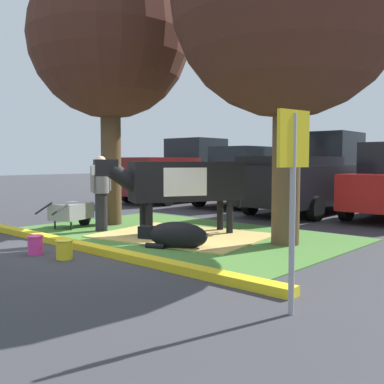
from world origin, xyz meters
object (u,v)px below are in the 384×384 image
at_px(person_handler, 101,191).
at_px(wheelbarrow, 72,212).
at_px(calf_lying, 176,235).
at_px(bucket_pink, 35,245).
at_px(cow_holstein, 182,182).
at_px(sedan_silver, 246,177).
at_px(shade_tree_left, 110,39).
at_px(pickup_truck_maroon, 182,172).
at_px(bucket_yellow, 64,249).
at_px(shade_tree_right, 289,0).
at_px(pickup_truck_black, 313,175).
at_px(parking_sign, 293,171).

xyz_separation_m(person_handler, wheelbarrow, (-0.89, -0.16, -0.50)).
relative_size(calf_lying, bucket_pink, 4.23).
bearing_deg(cow_holstein, sedan_silver, 114.29).
relative_size(person_handler, sedan_silver, 0.37).
height_order(shade_tree_left, person_handler, shade_tree_left).
height_order(pickup_truck_maroon, sedan_silver, pickup_truck_maroon).
bearing_deg(shade_tree_left, cow_holstein, -0.55).
bearing_deg(calf_lying, bucket_yellow, -111.91).
bearing_deg(shade_tree_right, shade_tree_left, -173.29).
bearing_deg(calf_lying, shade_tree_left, 161.32).
relative_size(cow_holstein, pickup_truck_black, 0.54).
distance_m(shade_tree_right, bucket_pink, 6.08).
distance_m(person_handler, bucket_yellow, 2.85).
xyz_separation_m(pickup_truck_maroon, sedan_silver, (2.91, 0.14, -0.13)).
bearing_deg(pickup_truck_black, person_handler, -103.60).
bearing_deg(bucket_yellow, person_handler, 131.70).
bearing_deg(pickup_truck_black, wheelbarrow, -110.19).
distance_m(shade_tree_right, calf_lying, 4.62).
distance_m(shade_tree_right, pickup_truck_black, 6.56).
xyz_separation_m(parking_sign, bucket_pink, (-4.61, -0.26, -1.28)).
bearing_deg(sedan_silver, shade_tree_right, -48.78).
bearing_deg(person_handler, wheelbarrow, -169.48).
bearing_deg(pickup_truck_maroon, shade_tree_right, -34.81).
height_order(calf_lying, pickup_truck_maroon, pickup_truck_maroon).
bearing_deg(shade_tree_right, sedan_silver, 131.22).
bearing_deg(pickup_truck_black, cow_holstein, -89.20).
bearing_deg(bucket_pink, shade_tree_left, 121.66).
xyz_separation_m(shade_tree_right, cow_holstein, (-2.10, -0.55, -3.28)).
relative_size(shade_tree_right, wheelbarrow, 4.08).
bearing_deg(calf_lying, wheelbarrow, 177.96).
xyz_separation_m(bucket_pink, pickup_truck_maroon, (-5.14, 8.90, 0.95)).
bearing_deg(pickup_truck_black, bucket_pink, -92.82).
bearing_deg(shade_tree_right, bucket_pink, -126.66).
bearing_deg(cow_holstein, pickup_truck_black, 90.80).
xyz_separation_m(shade_tree_right, wheelbarrow, (-4.66, -1.49, -4.01)).
distance_m(parking_sign, bucket_yellow, 4.14).
xyz_separation_m(cow_holstein, person_handler, (-1.67, -0.78, -0.23)).
bearing_deg(shade_tree_right, person_handler, -160.59).
height_order(cow_holstein, parking_sign, parking_sign).
relative_size(calf_lying, sedan_silver, 0.30).
bearing_deg(bucket_pink, wheelbarrow, 135.46).
bearing_deg(cow_holstein, bucket_pink, -99.80).
bearing_deg(parking_sign, person_handler, 161.54).
bearing_deg(sedan_silver, cow_holstein, -65.71).
relative_size(calf_lying, person_handler, 0.80).
height_order(parking_sign, bucket_yellow, parking_sign).
bearing_deg(parking_sign, bucket_yellow, -178.03).
xyz_separation_m(wheelbarrow, bucket_yellow, (2.72, -1.90, -0.23)).
bearing_deg(shade_tree_left, parking_sign, -22.95).
xyz_separation_m(bucket_pink, bucket_yellow, (0.68, 0.12, -0.00)).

